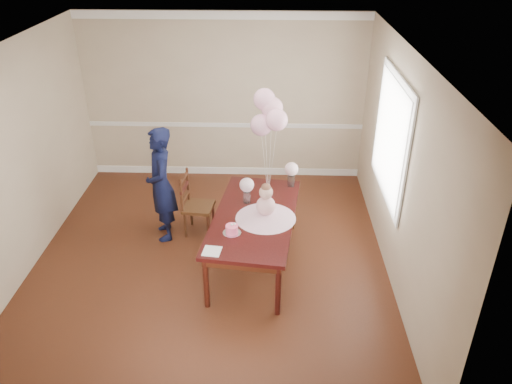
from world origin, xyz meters
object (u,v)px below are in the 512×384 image
Objects in this scene: dining_table_top at (254,217)px; woman at (161,185)px; birthday_cake at (232,229)px; dining_chair_seat at (199,207)px.

dining_table_top is 1.21× the size of woman.
birthday_cake is 0.37× the size of dining_chair_seat.
dining_table_top is 1.40m from woman.
birthday_cake is 0.09× the size of woman.
dining_table_top reaches higher than dining_chair_seat.
woman is at bearing 135.27° from birthday_cake.
dining_table_top is 4.90× the size of dining_chair_seat.
birthday_cake is 1.29m from dining_chair_seat.
dining_table_top is 0.48m from birthday_cake.
woman reaches higher than dining_chair_seat.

